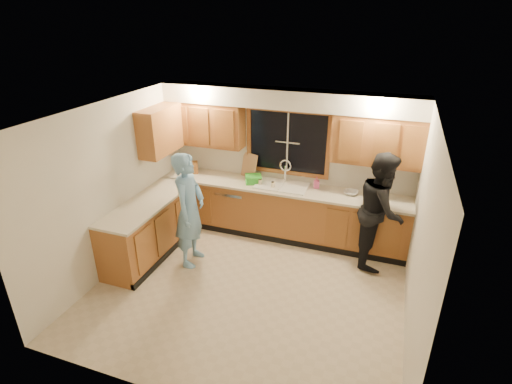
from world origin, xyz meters
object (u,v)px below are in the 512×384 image
sink (282,189)px  dish_crate (253,179)px  bowl (351,193)px  stove (128,246)px  soap_bottle (316,183)px  dishwasher (235,206)px  man (190,210)px  knife_block (194,167)px  woman (381,210)px

sink → dish_crate: 0.51m
sink → bowl: (1.13, 0.06, 0.08)m
stove → soap_bottle: (2.36, 1.95, 0.56)m
dishwasher → man: size_ratio=0.46×
soap_bottle → bowl: 0.58m
bowl → dish_crate: bearing=-177.5°
sink → knife_block: (-1.64, 0.03, 0.17)m
man → dish_crate: 1.36m
dishwasher → knife_block: (-0.79, 0.05, 0.62)m
soap_bottle → stove: bearing=-140.4°
man → dish_crate: man is taller
stove → dish_crate: (1.30, 1.81, 0.53)m
woman → soap_bottle: woman is taller
stove → man: man is taller
dishwasher → man: man is taller
knife_block → bowl: bearing=-26.1°
sink → knife_block: sink is taller
sink → woman: 1.65m
bowl → knife_block: bearing=-179.4°
dish_crate → soap_bottle: size_ratio=1.45×
knife_block → man: bearing=-92.5°
sink → dishwasher: bearing=-179.0°
woman → bowl: bearing=53.5°
knife_block → bowl: (2.77, 0.03, -0.08)m
woman → soap_bottle: bearing=67.7°
sink → soap_bottle: size_ratio=4.63×
woman → dishwasher: bearing=82.7°
woman → soap_bottle: 1.15m
knife_block → bowl: knife_block is taller
dishwasher → soap_bottle: size_ratio=4.41×
woman → bowl: woman is taller
stove → bowl: size_ratio=4.01×
woman → knife_block: (-3.26, 0.32, 0.14)m
stove → bowl: (2.93, 1.88, 0.50)m
dishwasher → dish_crate: (0.35, 0.00, 0.57)m
man → bowl: size_ratio=7.94×
man → woman: same height
knife_block → woman: bearing=-32.4°
stove → bowl: bearing=32.8°
dish_crate → knife_block: bearing=177.8°
man → bowl: 2.55m
man → bowl: bearing=-63.9°
knife_block → soap_bottle: (2.20, 0.09, -0.02)m
stove → soap_bottle: bearing=39.6°
sink → knife_block: bearing=178.9°
dishwasher → knife_block: bearing=176.6°
dishwasher → bowl: (1.98, 0.07, 0.54)m
dish_crate → soap_bottle: (1.06, 0.14, 0.03)m
dishwasher → man: (-0.21, -1.24, 0.48)m
knife_block → sink: bearing=-27.8°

